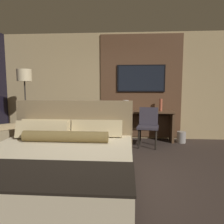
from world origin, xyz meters
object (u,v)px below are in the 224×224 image
(armchair_by_window, at_px, (5,141))
(floor_lamp, at_px, (25,81))
(bed, at_px, (56,167))
(vase_tall, at_px, (161,105))
(waste_bin, at_px, (181,137))
(vase_short, at_px, (126,106))
(tv, at_px, (141,78))
(desk, at_px, (141,121))
(desk_chair, at_px, (148,123))

(armchair_by_window, xyz_separation_m, floor_lamp, (0.15, 0.70, 1.26))
(bed, height_order, armchair_by_window, bed)
(vase_tall, height_order, waste_bin, vase_tall)
(vase_short, distance_m, waste_bin, 1.60)
(vase_short, bearing_deg, floor_lamp, -167.46)
(tv, distance_m, waste_bin, 1.82)
(desk, xyz_separation_m, desk_chair, (0.14, -0.53, 0.03))
(desk_chair, xyz_separation_m, vase_short, (-0.53, 0.48, 0.36))
(vase_short, bearing_deg, waste_bin, -4.12)
(desk, bearing_deg, bed, -114.16)
(floor_lamp, height_order, vase_short, floor_lamp)
(tv, relative_size, vase_tall, 4.03)
(bed, height_order, tv, tv)
(armchair_by_window, xyz_separation_m, vase_tall, (3.44, 1.33, 0.67))
(tv, bearing_deg, waste_bin, -19.12)
(armchair_by_window, bearing_deg, bed, -176.36)
(tv, bearing_deg, desk, -90.00)
(floor_lamp, height_order, waste_bin, floor_lamp)
(floor_lamp, relative_size, waste_bin, 6.46)
(bed, bearing_deg, vase_tall, 58.34)
(bed, bearing_deg, armchair_by_window, 135.96)
(vase_tall, bearing_deg, tv, 163.33)
(bed, bearing_deg, tv, 67.23)
(vase_tall, xyz_separation_m, waste_bin, (0.50, -0.20, -0.79))
(armchair_by_window, relative_size, floor_lamp, 0.68)
(floor_lamp, height_order, vase_tall, floor_lamp)
(waste_bin, bearing_deg, bed, -130.21)
(armchair_by_window, xyz_separation_m, waste_bin, (3.94, 1.13, -0.12))
(armchair_by_window, distance_m, vase_tall, 3.75)
(tv, distance_m, desk_chair, 1.30)
(waste_bin, bearing_deg, vase_tall, 158.45)
(desk_chair, height_order, armchair_by_window, desk_chair)
(tv, bearing_deg, armchair_by_window, -153.19)
(bed, distance_m, desk_chair, 2.75)
(armchair_by_window, distance_m, vase_short, 2.90)
(armchair_by_window, relative_size, waste_bin, 4.38)
(desk, height_order, desk_chair, desk_chair)
(desk_chair, distance_m, waste_bin, 1.03)
(bed, relative_size, armchair_by_window, 1.80)
(desk, distance_m, waste_bin, 1.09)
(desk_chair, height_order, vase_tall, vase_tall)
(armchair_by_window, distance_m, floor_lamp, 1.45)
(desk, distance_m, vase_short, 0.56)
(waste_bin, bearing_deg, desk_chair, -156.20)
(bed, xyz_separation_m, waste_bin, (2.30, 2.72, -0.20))
(desk, bearing_deg, waste_bin, -8.59)
(bed, height_order, vase_tall, bed)
(tv, height_order, armchair_by_window, tv)
(vase_short, bearing_deg, desk, 7.59)
(bed, xyz_separation_m, floor_lamp, (-1.49, 2.29, 1.19))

